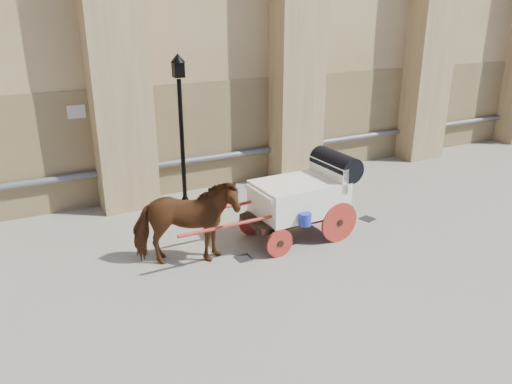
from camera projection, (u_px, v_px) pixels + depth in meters
ground at (220, 254)px, 10.45m from camera, size 90.00×90.00×0.00m
horse at (186, 223)px, 9.80m from camera, size 2.28×1.54×1.76m
carriage at (304, 194)px, 10.98m from camera, size 4.25×1.53×1.85m
street_lamp at (181, 127)px, 12.42m from camera, size 0.36×0.36×3.85m
drain_grate_near at (244, 258)px, 10.29m from camera, size 0.32×0.32×0.01m
drain_grate_far at (367, 219)px, 12.20m from camera, size 0.39×0.39×0.01m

